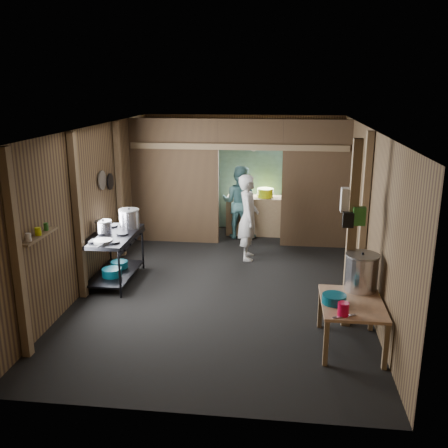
# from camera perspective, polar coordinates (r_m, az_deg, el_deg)

# --- Properties ---
(floor) EXTENTS (4.50, 7.00, 0.00)m
(floor) POSITION_cam_1_polar(r_m,az_deg,el_deg) (8.50, 0.16, -6.79)
(floor) COLOR black
(floor) RESTS_ON ground
(ceiling) EXTENTS (4.50, 7.00, 0.00)m
(ceiling) POSITION_cam_1_polar(r_m,az_deg,el_deg) (7.87, 0.17, 10.97)
(ceiling) COLOR #464139
(ceiling) RESTS_ON ground
(wall_back) EXTENTS (4.50, 0.00, 2.60)m
(wall_back) POSITION_cam_1_polar(r_m,az_deg,el_deg) (11.50, 2.18, 5.96)
(wall_back) COLOR brown
(wall_back) RESTS_ON ground
(wall_front) EXTENTS (4.50, 0.00, 2.60)m
(wall_front) POSITION_cam_1_polar(r_m,az_deg,el_deg) (4.80, -4.69, -8.39)
(wall_front) COLOR brown
(wall_front) RESTS_ON ground
(wall_left) EXTENTS (0.00, 7.00, 2.60)m
(wall_left) POSITION_cam_1_polar(r_m,az_deg,el_deg) (8.63, -14.85, 2.12)
(wall_left) COLOR brown
(wall_left) RESTS_ON ground
(wall_right) EXTENTS (0.00, 7.00, 2.60)m
(wall_right) POSITION_cam_1_polar(r_m,az_deg,el_deg) (8.15, 16.09, 1.23)
(wall_right) COLOR brown
(wall_right) RESTS_ON ground
(partition_left) EXTENTS (1.85, 0.10, 2.60)m
(partition_left) POSITION_cam_1_polar(r_m,az_deg,el_deg) (10.42, -5.71, 4.87)
(partition_left) COLOR brown
(partition_left) RESTS_ON floor
(partition_right) EXTENTS (1.35, 0.10, 2.60)m
(partition_right) POSITION_cam_1_polar(r_m,az_deg,el_deg) (10.20, 10.46, 4.45)
(partition_right) COLOR brown
(partition_right) RESTS_ON floor
(partition_header) EXTENTS (1.30, 0.10, 0.60)m
(partition_header) POSITION_cam_1_polar(r_m,az_deg,el_deg) (10.06, 3.08, 10.29)
(partition_header) COLOR brown
(partition_header) RESTS_ON wall_back
(turquoise_panel) EXTENTS (4.40, 0.06, 2.50)m
(turquoise_panel) POSITION_cam_1_polar(r_m,az_deg,el_deg) (11.45, 2.16, 5.67)
(turquoise_panel) COLOR #699D97
(turquoise_panel) RESTS_ON wall_back
(back_counter) EXTENTS (1.20, 0.50, 0.85)m
(back_counter) POSITION_cam_1_polar(r_m,az_deg,el_deg) (11.13, 3.45, 1.00)
(back_counter) COLOR olive
(back_counter) RESTS_ON floor
(wall_clock) EXTENTS (0.20, 0.03, 0.20)m
(wall_clock) POSITION_cam_1_polar(r_m,az_deg,el_deg) (11.29, 3.45, 8.85)
(wall_clock) COLOR silver
(wall_clock) RESTS_ON wall_back
(post_left_a) EXTENTS (0.10, 0.12, 2.60)m
(post_left_a) POSITION_cam_1_polar(r_m,az_deg,el_deg) (6.35, -22.72, -3.50)
(post_left_a) COLOR olive
(post_left_a) RESTS_ON floor
(post_left_b) EXTENTS (0.10, 0.12, 2.60)m
(post_left_b) POSITION_cam_1_polar(r_m,az_deg,el_deg) (7.89, -16.46, 0.73)
(post_left_b) COLOR olive
(post_left_b) RESTS_ON floor
(post_left_c) EXTENTS (0.10, 0.12, 2.60)m
(post_left_c) POSITION_cam_1_polar(r_m,az_deg,el_deg) (9.70, -11.92, 3.79)
(post_left_c) COLOR olive
(post_left_c) RESTS_ON floor
(post_right) EXTENTS (0.10, 0.12, 2.60)m
(post_right) POSITION_cam_1_polar(r_m,az_deg,el_deg) (7.94, 15.81, 0.88)
(post_right) COLOR olive
(post_right) RESTS_ON floor
(post_free) EXTENTS (0.12, 0.12, 2.60)m
(post_free) POSITION_cam_1_polar(r_m,az_deg,el_deg) (6.85, 14.44, -1.38)
(post_free) COLOR olive
(post_free) RESTS_ON floor
(cross_beam) EXTENTS (4.40, 0.12, 0.12)m
(cross_beam) POSITION_cam_1_polar(r_m,az_deg,el_deg) (10.05, 1.60, 8.87)
(cross_beam) COLOR olive
(cross_beam) RESTS_ON wall_left
(pan_lid_big) EXTENTS (0.03, 0.34, 0.34)m
(pan_lid_big) POSITION_cam_1_polar(r_m,az_deg,el_deg) (8.91, -13.84, 4.91)
(pan_lid_big) COLOR gray
(pan_lid_big) RESTS_ON wall_left
(pan_lid_small) EXTENTS (0.03, 0.30, 0.30)m
(pan_lid_small) POSITION_cam_1_polar(r_m,az_deg,el_deg) (9.30, -12.96, 4.78)
(pan_lid_small) COLOR black
(pan_lid_small) RESTS_ON wall_left
(wall_shelf) EXTENTS (0.14, 0.80, 0.03)m
(wall_shelf) POSITION_cam_1_polar(r_m,az_deg,el_deg) (6.72, -20.55, -1.34)
(wall_shelf) COLOR olive
(wall_shelf) RESTS_ON wall_left
(jar_white) EXTENTS (0.07, 0.07, 0.10)m
(jar_white) POSITION_cam_1_polar(r_m,az_deg,el_deg) (6.49, -21.59, -1.43)
(jar_white) COLOR silver
(jar_white) RESTS_ON wall_shelf
(jar_yellow) EXTENTS (0.08, 0.08, 0.10)m
(jar_yellow) POSITION_cam_1_polar(r_m,az_deg,el_deg) (6.70, -20.61, -0.81)
(jar_yellow) COLOR #B9C50E
(jar_yellow) RESTS_ON wall_shelf
(jar_green) EXTENTS (0.06, 0.06, 0.10)m
(jar_green) POSITION_cam_1_polar(r_m,az_deg,el_deg) (6.89, -19.79, -0.29)
(jar_green) COLOR #296F25
(jar_green) RESTS_ON wall_shelf
(bag_white) EXTENTS (0.22, 0.15, 0.32)m
(bag_white) POSITION_cam_1_polar(r_m,az_deg,el_deg) (6.80, 14.22, 2.70)
(bag_white) COLOR silver
(bag_white) RESTS_ON post_free
(bag_green) EXTENTS (0.16, 0.12, 0.24)m
(bag_green) POSITION_cam_1_polar(r_m,az_deg,el_deg) (6.72, 15.27, 0.90)
(bag_green) COLOR #296F25
(bag_green) RESTS_ON post_free
(bag_black) EXTENTS (0.14, 0.10, 0.20)m
(bag_black) POSITION_cam_1_polar(r_m,az_deg,el_deg) (6.69, 14.08, 0.48)
(bag_black) COLOR black
(bag_black) RESTS_ON post_free
(gas_range) EXTENTS (0.73, 1.43, 0.84)m
(gas_range) POSITION_cam_1_polar(r_m,az_deg,el_deg) (8.62, -12.50, -3.85)
(gas_range) COLOR black
(gas_range) RESTS_ON floor
(prep_table) EXTENTS (0.77, 1.06, 0.62)m
(prep_table) POSITION_cam_1_polar(r_m,az_deg,el_deg) (6.64, 14.35, -11.12)
(prep_table) COLOR tan
(prep_table) RESTS_ON floor
(stove_pot_large) EXTENTS (0.45, 0.45, 0.36)m
(stove_pot_large) POSITION_cam_1_polar(r_m,az_deg,el_deg) (8.75, -10.83, 0.54)
(stove_pot_large) COLOR silver
(stove_pot_large) RESTS_ON gas_range
(stove_pot_med) EXTENTS (0.37, 0.37, 0.24)m
(stove_pot_med) POSITION_cam_1_polar(r_m,az_deg,el_deg) (8.55, -13.70, -0.40)
(stove_pot_med) COLOR silver
(stove_pot_med) RESTS_ON gas_range
(frying_pan) EXTENTS (0.39, 0.56, 0.07)m
(frying_pan) POSITION_cam_1_polar(r_m,az_deg,el_deg) (8.07, -13.74, -1.94)
(frying_pan) COLOR gray
(frying_pan) RESTS_ON gas_range
(blue_tub_front) EXTENTS (0.32, 0.32, 0.13)m
(blue_tub_front) POSITION_cam_1_polar(r_m,az_deg,el_deg) (8.53, -12.80, -5.45)
(blue_tub_front) COLOR #095367
(blue_tub_front) RESTS_ON gas_range
(blue_tub_back) EXTENTS (0.29, 0.29, 0.12)m
(blue_tub_back) POSITION_cam_1_polar(r_m,az_deg,el_deg) (8.88, -11.96, -4.59)
(blue_tub_back) COLOR #095367
(blue_tub_back) RESTS_ON gas_range
(stock_pot) EXTENTS (0.57, 0.57, 0.52)m
(stock_pot) POSITION_cam_1_polar(r_m,az_deg,el_deg) (6.82, 15.52, -5.43)
(stock_pot) COLOR silver
(stock_pot) RESTS_ON prep_table
(wash_basin) EXTENTS (0.33, 0.33, 0.11)m
(wash_basin) POSITION_cam_1_polar(r_m,az_deg,el_deg) (6.40, 12.55, -8.40)
(wash_basin) COLOR #095367
(wash_basin) RESTS_ON prep_table
(pink_bucket) EXTENTS (0.16, 0.16, 0.16)m
(pink_bucket) POSITION_cam_1_polar(r_m,az_deg,el_deg) (6.10, 13.57, -9.49)
(pink_bucket) COLOR red
(pink_bucket) RESTS_ON prep_table
(knife) EXTENTS (0.29, 0.15, 0.01)m
(knife) POSITION_cam_1_polar(r_m,az_deg,el_deg) (6.10, 13.65, -10.28)
(knife) COLOR silver
(knife) RESTS_ON prep_table
(yellow_tub) EXTENTS (0.35, 0.35, 0.20)m
(yellow_tub) POSITION_cam_1_polar(r_m,az_deg,el_deg) (10.99, 4.77, 3.59)
(yellow_tub) COLOR #B9C50E
(yellow_tub) RESTS_ON back_counter
(cook) EXTENTS (0.44, 0.63, 1.65)m
(cook) POSITION_cam_1_polar(r_m,az_deg,el_deg) (9.42, 2.81, 0.77)
(cook) COLOR beige
(cook) RESTS_ON floor
(worker_back) EXTENTS (0.86, 0.72, 1.59)m
(worker_back) POSITION_cam_1_polar(r_m,az_deg,el_deg) (10.75, 1.76, 2.53)
(worker_back) COLOR #437275
(worker_back) RESTS_ON floor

